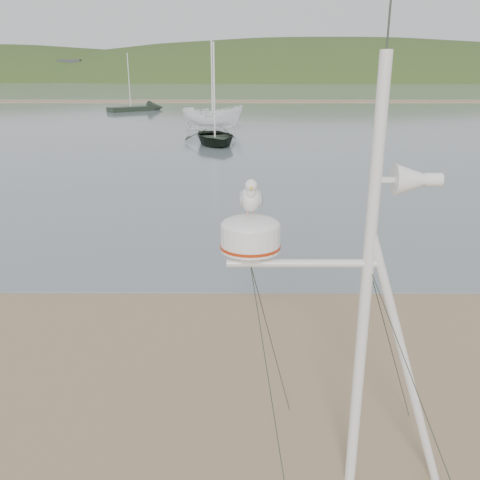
{
  "coord_description": "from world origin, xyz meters",
  "views": [
    {
      "loc": [
        2.08,
        -5.42,
        4.31
      ],
      "look_at": [
        2.06,
        1.0,
        2.16
      ],
      "focal_mm": 38.0,
      "sensor_mm": 36.0,
      "label": 1
    }
  ],
  "objects_px": {
    "boat_dark": "(214,106)",
    "sailboat_dark_mid": "(144,108)",
    "mast_rig": "(353,381)",
    "boat_white": "(212,98)"
  },
  "relations": [
    {
      "from": "boat_dark",
      "to": "sailboat_dark_mid",
      "type": "xyz_separation_m",
      "value": [
        -9.15,
        26.97,
        -2.01
      ]
    },
    {
      "from": "mast_rig",
      "to": "sailboat_dark_mid",
      "type": "bearing_deg",
      "value": 102.57
    },
    {
      "from": "mast_rig",
      "to": "boat_dark",
      "type": "xyz_separation_m",
      "value": [
        -2.74,
        26.37,
        1.0
      ]
    },
    {
      "from": "sailboat_dark_mid",
      "to": "boat_dark",
      "type": "bearing_deg",
      "value": -71.25
    },
    {
      "from": "boat_dark",
      "to": "boat_white",
      "type": "bearing_deg",
      "value": 80.13
    },
    {
      "from": "mast_rig",
      "to": "boat_white",
      "type": "distance_m",
      "value": 34.51
    },
    {
      "from": "boat_dark",
      "to": "boat_white",
      "type": "height_order",
      "value": "boat_white"
    },
    {
      "from": "mast_rig",
      "to": "sailboat_dark_mid",
      "type": "height_order",
      "value": "sailboat_dark_mid"
    },
    {
      "from": "mast_rig",
      "to": "boat_dark",
      "type": "distance_m",
      "value": 26.53
    },
    {
      "from": "boat_dark",
      "to": "boat_white",
      "type": "relative_size",
      "value": 0.98
    }
  ]
}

